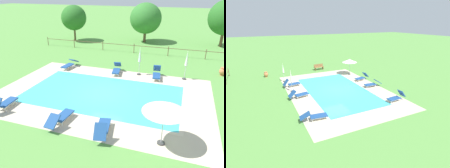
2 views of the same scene
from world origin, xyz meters
The scene contains 15 objects.
ground_plane centered at (0.00, 0.00, 0.00)m, with size 160.00×160.00×0.00m, color #599342.
pool_deck_paving centered at (0.00, 0.00, 0.00)m, with size 14.56×9.84×0.01m, color beige.
swimming_pool_water centered at (0.00, 0.00, 0.01)m, with size 10.63×5.91×0.01m, color #42CCD6.
pool_coping_rim centered at (0.00, 0.00, 0.01)m, with size 11.11×6.39×0.01m.
sun_lounger_north_near_steps centered at (-4.78, 4.03, 0.35)m, with size 0.83×2.12×0.72m.
sun_lounger_north_mid centered at (-0.79, -4.07, 0.36)m, with size 0.72×2.07×0.79m.
sun_lounger_north_far centered at (3.13, 4.12, 0.39)m, with size 0.83×1.93×0.98m.
sun_lounger_north_end centered at (-4.81, -3.83, 0.39)m, with size 0.75×1.91×0.98m.
sun_lounger_south_near_corner centered at (-0.27, 4.11, 0.38)m, with size 0.96×2.04×0.88m.
sun_lounger_south_mid centered at (1.71, -4.25, 0.39)m, with size 0.98×2.00×0.93m.
patio_umbrella_open_foreground centered at (4.56, -4.05, 1.92)m, with size 1.99×1.99×2.18m.
patio_umbrella_closed_row_west centered at (5.28, 4.60, 1.48)m, with size 0.32×0.32×2.30m.
patio_umbrella_closed_row_mid_west centered at (1.62, 4.40, 1.50)m, with size 0.32×0.32×2.33m.
wooden_bench_lawn_side centered at (8.77, -1.10, 0.47)m, with size 0.64×1.54×0.87m.
terracotta_urn_near_fence centered at (8.24, 6.45, 0.39)m, with size 0.53×0.53×0.72m.
Camera 2 is at (-15.85, 7.38, 6.99)m, focal length 28.09 mm.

